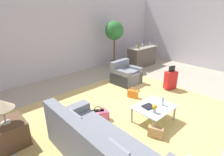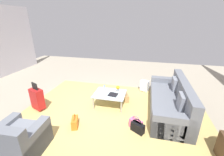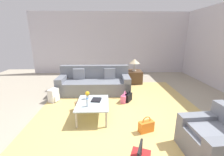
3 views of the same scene
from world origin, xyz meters
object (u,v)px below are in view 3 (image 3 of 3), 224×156
at_px(coffee_table_book, 96,100).
at_px(handbag_orange, 146,126).
at_px(armchair, 217,141).
at_px(flower_vase, 87,94).
at_px(handbag_pink, 125,98).
at_px(backpack_white, 54,96).
at_px(couch, 95,83).
at_px(handbag_tan, 81,105).
at_px(table_lamp, 135,61).
at_px(water_bottle, 87,103).
at_px(side_table, 134,77).
at_px(handbag_black, 128,97).
at_px(coffee_table, 93,104).

bearing_deg(coffee_table_book, handbag_orange, 64.74).
distance_m(armchair, flower_vase, 2.78).
relative_size(handbag_pink, backpack_white, 0.89).
bearing_deg(handbag_orange, flower_vase, -121.80).
height_order(couch, handbag_orange, couch).
bearing_deg(armchair, handbag_tan, -124.50).
relative_size(couch, handbag_pink, 6.88).
relative_size(armchair, table_lamp, 1.86).
bearing_deg(handbag_tan, coffee_table_book, 54.06).
height_order(water_bottle, side_table, water_bottle).
distance_m(couch, backpack_white, 1.44).
bearing_deg(handbag_pink, side_table, 162.19).
bearing_deg(side_table, couch, -58.02).
distance_m(couch, side_table, 1.89).
height_order(table_lamp, handbag_black, table_lamp).
height_order(armchair, flower_vase, armchair).
height_order(couch, flower_vase, couch).
xyz_separation_m(coffee_table, backpack_white, (-1.00, -1.29, -0.17)).
height_order(table_lamp, handbag_pink, table_lamp).
distance_m(armchair, handbag_tan, 3.08).
bearing_deg(side_table, coffee_table, -28.18).
distance_m(armchair, handbag_pink, 2.53).
bearing_deg(coffee_table, handbag_pink, 134.83).
xyz_separation_m(armchair, flower_vase, (-1.52, -2.31, 0.24)).
height_order(handbag_tan, handbag_black, same).
xyz_separation_m(side_table, handbag_tan, (2.35, -1.87, -0.13)).
bearing_deg(handbag_pink, coffee_table, -45.17).
height_order(couch, table_lamp, table_lamp).
bearing_deg(handbag_tan, flower_vase, 44.25).
relative_size(couch, coffee_table, 2.63).
bearing_deg(water_bottle, handbag_orange, 72.58).
xyz_separation_m(side_table, handbag_orange, (3.40, -0.33, -0.13)).
height_order(coffee_table, handbag_orange, coffee_table).
distance_m(coffee_table_book, backpack_white, 1.64).
distance_m(flower_vase, handbag_pink, 1.29).
bearing_deg(table_lamp, backpack_white, -57.12).
xyz_separation_m(side_table, handbag_pink, (1.92, -0.62, -0.13)).
height_order(coffee_table_book, handbag_tan, coffee_table_book).
distance_m(coffee_table, handbag_orange, 1.33).
relative_size(coffee_table_book, handbag_tan, 0.72).
relative_size(couch, handbag_tan, 6.88).
distance_m(water_bottle, handbag_black, 1.62).
relative_size(handbag_pink, handbag_tan, 1.00).
height_order(armchair, handbag_pink, armchair).
relative_size(couch, handbag_black, 6.88).
distance_m(armchair, handbag_orange, 1.23).
bearing_deg(flower_vase, side_table, 147.40).
relative_size(coffee_table_book, backpack_white, 0.64).
xyz_separation_m(flower_vase, backpack_white, (-0.78, -1.14, -0.34)).
xyz_separation_m(coffee_table_book, handbag_orange, (0.72, 1.09, -0.30)).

